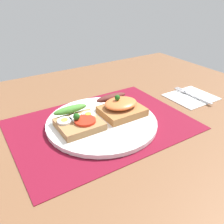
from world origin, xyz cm
name	(u,v)px	position (x,y,z in cm)	size (l,w,h in cm)	color
ground_plane	(102,130)	(0.00, 0.00, -1.60)	(120.00, 90.00, 3.20)	brown
placemat	(102,125)	(0.00, 0.00, 0.15)	(43.33, 31.44, 0.30)	maroon
plate	(102,122)	(0.00, 0.00, 0.82)	(27.29, 27.29, 1.05)	white
sandwich_egg_tomato	(78,121)	(-5.96, 0.77, 2.68)	(9.92, 10.50, 3.89)	#A17446
sandwich_salmon	(120,106)	(6.02, 0.99, 3.21)	(10.66, 10.21, 5.25)	#A26B3A
napkin	(191,97)	(31.55, -0.62, 0.30)	(13.46, 12.05, 0.60)	white
fork	(191,95)	(31.86, -0.42, 0.76)	(1.62, 14.19, 0.32)	#B7B7BC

